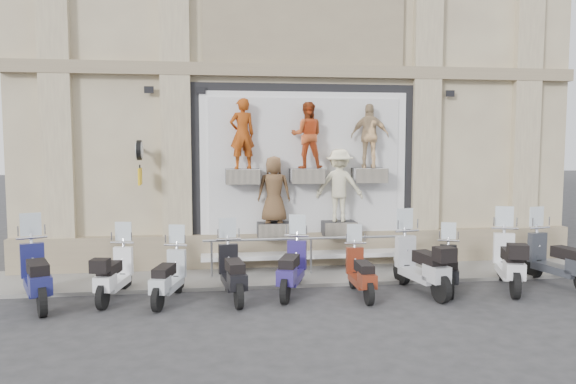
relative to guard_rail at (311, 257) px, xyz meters
name	(u,v)px	position (x,y,z in m)	size (l,w,h in m)	color
ground	(329,300)	(0.00, -2.00, -0.47)	(90.00, 90.00, 0.00)	#2C2C2E
sidewalk	(310,274)	(0.00, 0.10, -0.43)	(16.00, 2.20, 0.08)	gray
building	(283,50)	(0.00, 5.00, 5.54)	(14.00, 8.60, 12.00)	beige
shop_vitrine	(309,174)	(0.09, 0.75, 1.90)	(5.60, 0.99, 4.30)	black
guard_rail	(311,257)	(0.00, 0.00, 0.00)	(5.06, 0.10, 0.93)	#9EA0A5
clock_sign_bracket	(140,157)	(-3.90, 0.47, 2.34)	(0.10, 0.80, 1.02)	black
scooter_a	(36,262)	(-5.63, -1.60, 0.40)	(0.62, 2.12, 1.73)	#171952
scooter_b	(114,263)	(-4.23, -1.36, 0.28)	(0.53, 1.82, 1.48)	white
scooter_c	(168,266)	(-3.15, -1.66, 0.26)	(0.52, 1.78, 1.45)	#ACB3BA
scooter_d	(233,261)	(-1.89, -1.63, 0.31)	(0.56, 1.92, 1.56)	black
scooter_e	(292,257)	(-0.67, -1.45, 0.32)	(0.57, 1.94, 1.58)	navy
scooter_f	(361,262)	(0.70, -1.80, 0.24)	(0.50, 1.73, 1.40)	maroon
scooter_g	(421,253)	(2.00, -1.73, 0.38)	(0.61, 2.09, 1.70)	#A7A8AE
scooter_h	(450,259)	(2.66, -1.66, 0.23)	(0.50, 1.70, 1.38)	black
scooter_i	(509,250)	(3.98, -1.69, 0.39)	(0.61, 2.10, 1.71)	silver
scooter_j	(559,248)	(5.17, -1.62, 0.37)	(0.60, 2.06, 1.67)	#2A2D33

